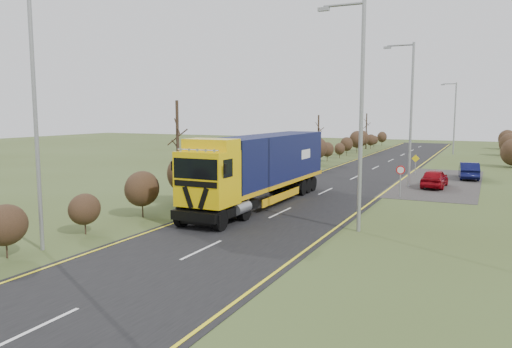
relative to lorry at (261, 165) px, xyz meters
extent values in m
plane|color=#3E491F|center=(1.94, -5.78, -2.34)|extent=(160.00, 160.00, 0.00)
cube|color=black|center=(1.94, 4.22, -2.33)|extent=(8.00, 120.00, 0.02)
cube|color=#2C2927|center=(8.44, 14.22, -2.33)|extent=(6.00, 18.00, 0.02)
cube|color=yellow|center=(-1.76, 4.22, -2.31)|extent=(0.12, 116.00, 0.01)
cube|color=yellow|center=(5.64, 4.22, -2.31)|extent=(0.12, 116.00, 0.01)
cube|color=silver|center=(1.94, -17.78, -2.31)|extent=(0.12, 3.00, 0.01)
cube|color=silver|center=(1.94, -9.78, -2.31)|extent=(0.12, 3.00, 0.01)
cube|color=silver|center=(1.94, -1.78, -2.31)|extent=(0.12, 3.00, 0.01)
cube|color=silver|center=(1.94, 6.22, -2.31)|extent=(0.12, 3.00, 0.01)
cube|color=silver|center=(1.94, 14.22, -2.31)|extent=(0.12, 3.00, 0.01)
cube|color=silver|center=(1.94, 22.22, -2.31)|extent=(0.12, 3.00, 0.01)
cube|color=silver|center=(1.94, 30.22, -2.31)|extent=(0.12, 3.00, 0.01)
cube|color=silver|center=(1.94, 38.22, -2.31)|extent=(0.12, 3.00, 0.01)
cube|color=silver|center=(1.94, 46.22, -2.31)|extent=(0.12, 3.00, 0.01)
cube|color=silver|center=(1.94, 54.22, -2.31)|extent=(0.12, 3.00, 0.01)
ellipsoid|color=#2F2215|center=(-4.03, -13.78, -1.08)|extent=(1.34, 1.74, 1.54)
ellipsoid|color=#2F2215|center=(-4.07, -9.78, -1.21)|extent=(1.21, 1.57, 1.39)
ellipsoid|color=#2F2215|center=(-4.06, -5.78, -0.86)|extent=(1.58, 2.06, 1.82)
ellipsoid|color=#2F2215|center=(-4.04, -1.78, -0.50)|extent=(1.96, 2.55, 2.25)
ellipsoid|color=#2F2215|center=(-4.09, 2.22, -0.63)|extent=(1.83, 2.38, 2.10)
ellipsoid|color=#2F2215|center=(-4.01, 6.22, -1.06)|extent=(1.37, 1.78, 1.57)
ellipsoid|color=#2F2215|center=(-4.12, 10.22, -1.22)|extent=(1.20, 1.56, 1.38)
ellipsoid|color=#2F2215|center=(-3.98, 14.22, -0.89)|extent=(1.55, 2.02, 1.78)
ellipsoid|color=#2F2215|center=(-4.15, 18.22, -0.51)|extent=(1.95, 2.53, 2.24)
ellipsoid|color=#2F2215|center=(-3.95, 22.22, -0.60)|extent=(1.85, 2.41, 2.13)
ellipsoid|color=#2F2215|center=(-4.18, 26.22, -1.03)|extent=(1.40, 1.81, 1.61)
ellipsoid|color=#2F2215|center=(-3.93, 30.22, -1.22)|extent=(1.19, 1.55, 1.37)
ellipsoid|color=#2F2215|center=(-4.20, 34.22, -0.92)|extent=(1.52, 1.97, 1.75)
ellipsoid|color=#2F2215|center=(-3.90, 38.22, -0.53)|extent=(1.93, 2.51, 2.22)
ellipsoid|color=#2F2215|center=(-4.23, 42.22, -0.58)|extent=(1.88, 2.44, 2.16)
ellipsoid|color=#2F2215|center=(-3.88, 46.22, -1.00)|extent=(1.43, 1.85, 1.64)
ellipsoid|color=#2F2215|center=(-4.25, 50.22, -1.23)|extent=(1.19, 1.55, 1.37)
ellipsoid|color=#2F2215|center=(-3.86, 54.22, -0.95)|extent=(1.49, 1.93, 1.71)
cylinder|color=#35261A|center=(-4.56, -1.78, 0.68)|extent=(0.18, 0.18, 6.05)
cylinder|color=#35261A|center=(-4.56, 24.22, 0.19)|extent=(0.18, 0.18, 5.06)
cylinder|color=#35261A|center=(-4.56, 46.22, 0.23)|extent=(0.18, 0.18, 5.15)
cube|color=black|center=(0.00, -5.15, -1.66)|extent=(2.38, 4.53, 0.44)
cube|color=yellow|center=(0.00, -6.03, -0.04)|extent=(2.47, 2.17, 2.55)
cube|color=black|center=(0.00, -7.06, -1.80)|extent=(2.45, 0.13, 0.54)
cube|color=black|center=(-0.41, -7.12, -0.82)|extent=(0.59, 0.02, 1.05)
cube|color=black|center=(0.41, -7.12, -0.82)|extent=(0.59, 0.02, 1.05)
cube|color=black|center=(0.00, -7.09, 0.50)|extent=(2.31, 0.08, 0.93)
cube|color=black|center=(0.00, -7.12, -0.19)|extent=(2.26, 0.04, 0.27)
cube|color=yellow|center=(0.00, -5.69, 1.51)|extent=(2.46, 1.39, 0.55)
cylinder|color=silver|center=(0.00, -6.87, 1.33)|extent=(2.16, 0.07, 0.06)
cube|color=black|center=(-1.40, -6.87, 0.55)|extent=(0.08, 0.12, 0.44)
cube|color=black|center=(1.40, -6.87, 0.55)|extent=(0.08, 0.12, 0.44)
cylinder|color=gray|center=(-1.13, -4.76, -1.61)|extent=(0.56, 1.28, 0.55)
cylinder|color=gray|center=(1.13, -4.76, -1.61)|extent=(0.56, 1.28, 0.55)
cube|color=#F0AF10|center=(0.00, 1.22, -1.14)|extent=(2.53, 12.37, 0.24)
cube|color=black|center=(0.00, 1.22, 0.33)|extent=(2.51, 11.98, 2.70)
cube|color=#0E153A|center=(0.00, 7.23, 0.33)|extent=(2.43, 0.08, 2.70)
cube|color=#0E153A|center=(0.00, -4.78, 0.33)|extent=(2.43, 0.08, 2.70)
cube|color=black|center=(0.00, 4.95, -1.71)|extent=(2.28, 3.55, 0.34)
cube|color=#F0AF10|center=(-1.20, 0.24, -1.80)|extent=(0.09, 5.39, 0.44)
cube|color=#F0AF10|center=(1.20, 0.24, -1.80)|extent=(0.09, 5.39, 0.44)
cylinder|color=black|center=(-1.03, -6.72, -1.83)|extent=(0.32, 1.02, 1.02)
cylinder|color=black|center=(1.03, -6.72, -1.83)|extent=(0.32, 1.02, 1.02)
cylinder|color=black|center=(-1.03, -4.27, -1.83)|extent=(0.32, 1.02, 1.02)
cylinder|color=black|center=(1.03, -4.27, -1.83)|extent=(0.32, 1.02, 1.02)
cylinder|color=black|center=(-1.03, 4.07, -1.83)|extent=(0.32, 1.02, 1.02)
cylinder|color=black|center=(1.03, 4.07, -1.83)|extent=(0.32, 1.02, 1.02)
cylinder|color=black|center=(-1.03, 5.05, -1.83)|extent=(0.32, 1.02, 1.02)
cylinder|color=black|center=(1.03, 5.05, -1.83)|extent=(0.32, 1.02, 1.02)
cylinder|color=black|center=(-1.03, 6.03, -1.83)|extent=(0.32, 1.02, 1.02)
cylinder|color=black|center=(1.03, 6.03, -1.83)|extent=(0.32, 1.02, 1.02)
imported|color=maroon|center=(8.42, 11.25, -1.68)|extent=(1.72, 3.97, 1.34)
imported|color=#090C34|center=(10.44, 17.31, -1.67)|extent=(1.81, 4.20, 1.34)
cylinder|color=gray|center=(6.72, -4.03, 2.76)|extent=(0.18, 0.18, 10.21)
cylinder|color=gray|center=(5.81, -4.03, 7.70)|extent=(1.82, 0.12, 0.12)
cube|color=gray|center=(4.90, -4.03, 7.58)|extent=(0.51, 0.20, 0.16)
cylinder|color=gray|center=(6.71, 10.80, 2.76)|extent=(0.18, 0.18, 10.21)
cylinder|color=gray|center=(5.81, 10.80, 7.70)|extent=(1.82, 0.12, 0.12)
cube|color=gray|center=(4.90, 10.80, 7.59)|extent=(0.51, 0.20, 0.16)
cylinder|color=gray|center=(7.59, 41.74, 2.17)|extent=(0.18, 0.18, 9.03)
cylinder|color=gray|center=(6.78, 41.74, 6.53)|extent=(1.60, 0.12, 0.12)
cube|color=gray|center=(5.98, 41.74, 6.43)|extent=(0.45, 0.18, 0.14)
cylinder|color=gray|center=(-3.76, -12.40, 2.89)|extent=(0.16, 0.16, 10.47)
cylinder|color=gray|center=(6.88, 6.09, -1.47)|extent=(0.08, 0.08, 1.74)
cylinder|color=red|center=(6.88, 6.06, -0.60)|extent=(0.56, 0.04, 0.56)
cylinder|color=white|center=(6.88, 6.04, -0.60)|extent=(0.42, 0.02, 0.42)
cylinder|color=gray|center=(6.14, 18.36, -1.69)|extent=(0.08, 0.08, 1.31)
cube|color=yellow|center=(6.14, 18.31, -0.94)|extent=(0.66, 0.04, 0.66)
camera|label=1|loc=(12.00, -26.04, 3.06)|focal=35.00mm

